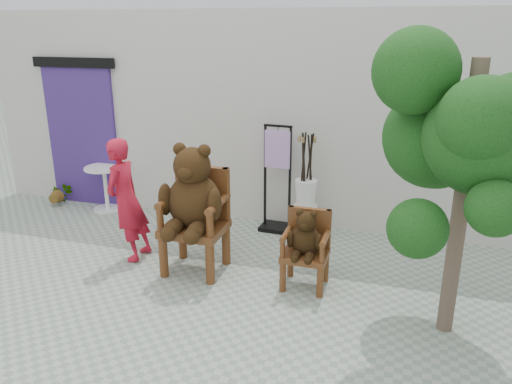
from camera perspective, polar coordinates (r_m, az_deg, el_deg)
ground_plane at (r=5.28m, az=-7.08°, el=-13.42°), size 60.00×60.00×0.00m
back_wall at (r=7.52m, az=2.07°, el=8.70°), size 9.00×1.00×3.00m
doorway at (r=8.41m, az=-19.24°, el=6.41°), size 1.40×0.11×2.33m
chair_big at (r=5.76m, az=-7.11°, el=-1.05°), size 0.75×0.81×1.54m
chair_small at (r=5.51m, az=5.74°, el=-5.61°), size 0.49×0.49×0.91m
person at (r=6.28m, az=-14.59°, el=-0.91°), size 0.37×0.56×1.51m
cafe_table at (r=8.13m, az=-16.84°, el=0.97°), size 0.60×0.60×0.70m
display_stand at (r=6.97m, az=2.43°, el=0.14°), size 0.47×0.38×1.51m
stool_bucket at (r=6.75m, az=5.71°, el=-0.04°), size 0.32×0.32×1.45m
tree at (r=4.72m, az=22.54°, el=6.32°), size 1.55×1.71×2.78m
potted_plant at (r=8.72m, az=-21.56°, el=-0.16°), size 0.38×0.34×0.37m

